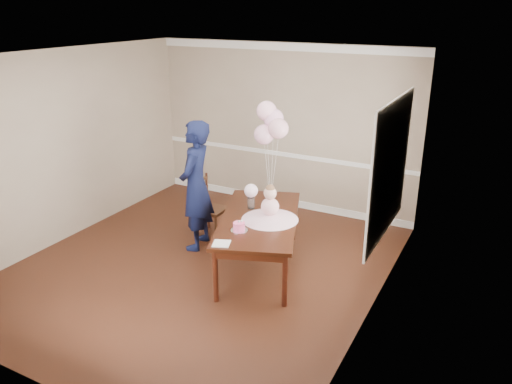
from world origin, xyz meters
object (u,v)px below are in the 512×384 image
(dining_table_top, at_px, (259,219))
(woman, at_px, (196,186))
(birthday_cake, at_px, (239,226))
(dining_chair_seat, at_px, (212,210))

(dining_table_top, relative_size, woman, 1.04)
(birthday_cake, bearing_deg, woman, 149.36)
(birthday_cake, distance_m, dining_chair_seat, 1.51)
(woman, bearing_deg, dining_table_top, 69.46)
(dining_table_top, bearing_deg, dining_chair_seat, 132.15)
(dining_table_top, bearing_deg, birthday_cake, -113.96)
(dining_table_top, distance_m, dining_chair_seat, 1.25)
(birthday_cake, bearing_deg, dining_chair_seat, 135.71)
(dining_table_top, xyz_separation_m, birthday_cake, (-0.03, -0.47, 0.08))
(woman, bearing_deg, birthday_cake, 46.42)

